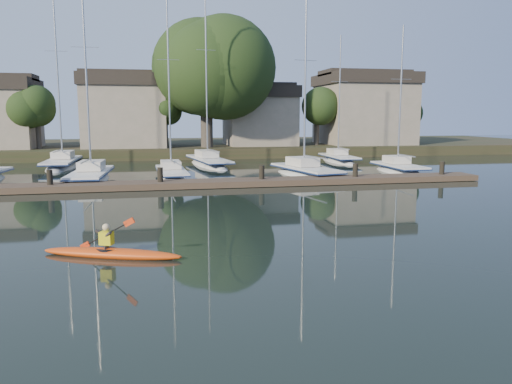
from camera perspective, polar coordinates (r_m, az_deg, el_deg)
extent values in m
plane|color=black|center=(16.01, 0.95, -6.33)|extent=(160.00, 160.00, 0.00)
ellipsoid|color=#C43D0F|center=(15.54, -16.16, -6.78)|extent=(4.29, 2.15, 0.33)
cylinder|color=black|center=(15.58, -16.67, -6.36)|extent=(0.85, 0.85, 0.09)
imported|color=#2A2628|center=(15.49, -16.72, -5.12)|extent=(0.34, 0.41, 0.95)
cube|color=gold|center=(15.49, -16.72, -5.07)|extent=(0.44, 0.39, 0.39)
sphere|color=#DABC88|center=(15.42, -16.78, -3.88)|extent=(0.21, 0.21, 0.21)
cube|color=#4E3A2D|center=(29.55, -5.04, 1.00)|extent=(34.00, 2.00, 0.35)
cylinder|color=black|center=(29.86, -22.45, 0.65)|extent=(0.32, 0.32, 1.80)
cylinder|color=black|center=(29.34, -10.87, 1.02)|extent=(0.32, 0.32, 1.80)
cylinder|color=black|center=(30.03, 0.66, 1.35)|extent=(0.32, 0.32, 1.80)
cylinder|color=black|center=(31.85, 11.26, 1.61)|extent=(0.32, 0.32, 1.80)
cylinder|color=black|center=(34.64, 20.44, 1.79)|extent=(0.32, 0.32, 1.80)
ellipsoid|color=silver|center=(33.78, -18.32, 0.60)|extent=(2.59, 8.94, 1.98)
cube|color=silver|center=(33.67, -18.40, 2.18)|extent=(2.42, 7.35, 0.15)
cube|color=navy|center=(33.68, -18.39, 2.04)|extent=(2.51, 7.53, 0.08)
cube|color=beige|center=(34.15, -18.29, 2.92)|extent=(1.57, 2.54, 0.57)
cylinder|color=#9EA0A5|center=(33.85, -18.85, 12.88)|extent=(0.12, 0.12, 12.49)
cylinder|color=#9EA0A5|center=(32.28, -18.84, 3.38)|extent=(0.24, 3.36, 0.08)
cylinder|color=#9EA0A5|center=(34.00, -18.98, 15.40)|extent=(1.67, 0.11, 0.03)
ellipsoid|color=silver|center=(34.45, -9.61, 1.15)|extent=(2.19, 8.18, 1.71)
cube|color=silver|center=(34.35, -9.65, 2.50)|extent=(2.05, 6.72, 0.13)
cube|color=navy|center=(34.36, -9.65, 2.38)|extent=(2.13, 6.88, 0.07)
cube|color=beige|center=(34.80, -9.72, 3.13)|extent=(1.35, 2.32, 0.50)
cylinder|color=#9EA0A5|center=(34.47, -9.94, 12.35)|extent=(0.11, 0.11, 11.73)
cylinder|color=#9EA0A5|center=(33.07, -9.52, 3.52)|extent=(0.19, 3.09, 0.07)
cylinder|color=#9EA0A5|center=(34.59, -10.00, 14.67)|extent=(1.44, 0.08, 0.03)
ellipsoid|color=silver|center=(34.75, 5.69, 1.21)|extent=(3.82, 8.72, 2.01)
cube|color=silver|center=(34.64, 5.71, 2.77)|extent=(3.42, 7.21, 0.15)
cube|color=navy|center=(34.64, 5.71, 2.63)|extent=(3.54, 7.39, 0.08)
cube|color=beige|center=(35.04, 5.32, 3.48)|extent=(1.91, 2.61, 0.58)
cylinder|color=#9EA0A5|center=(34.75, 5.65, 12.47)|extent=(0.13, 0.13, 11.62)
cylinder|color=#9EA0A5|center=(33.46, 6.77, 3.99)|extent=(0.71, 3.17, 0.08)
cylinder|color=#9EA0A5|center=(34.87, 5.69, 14.76)|extent=(1.66, 0.36, 0.03)
ellipsoid|color=silver|center=(38.31, 15.95, 1.65)|extent=(2.21, 6.98, 1.88)
cube|color=silver|center=(38.22, 16.01, 2.98)|extent=(2.09, 5.73, 0.14)
cube|color=navy|center=(38.22, 16.01, 2.86)|extent=(2.17, 5.87, 0.08)
cube|color=beige|center=(38.56, 15.76, 3.58)|extent=(1.43, 1.97, 0.55)
cylinder|color=#9EA0A5|center=(38.26, 16.19, 10.49)|extent=(0.12, 0.12, 9.92)
cylinder|color=#9EA0A5|center=(37.23, 16.78, 4.03)|extent=(0.13, 2.64, 0.08)
cylinder|color=#9EA0A5|center=(38.32, 16.27, 12.27)|extent=(1.59, 0.06, 0.03)
ellipsoid|color=silver|center=(43.58, -21.22, 2.18)|extent=(2.24, 9.57, 2.02)
cube|color=silver|center=(43.49, -21.29, 3.43)|extent=(2.13, 7.84, 0.15)
cube|color=navy|center=(43.49, -21.28, 3.32)|extent=(2.22, 8.04, 0.09)
cube|color=beige|center=(44.02, -21.19, 4.01)|extent=(1.49, 2.68, 0.58)
cylinder|color=#9EA0A5|center=(43.75, -21.74, 12.57)|extent=(0.13, 0.13, 13.81)
cylinder|color=#9EA0A5|center=(42.01, -21.67, 4.41)|extent=(0.09, 3.63, 0.09)
cylinder|color=#9EA0A5|center=(43.91, -21.87, 14.73)|extent=(1.70, 0.03, 0.03)
ellipsoid|color=silver|center=(42.32, -5.44, 2.58)|extent=(3.53, 10.41, 1.94)
cube|color=silver|center=(42.24, -5.46, 3.82)|extent=(3.18, 8.57, 0.14)
cube|color=navy|center=(42.24, -5.46, 3.71)|extent=(3.29, 8.79, 0.08)
cube|color=beige|center=(42.80, -5.67, 4.39)|extent=(1.81, 3.03, 0.56)
cylinder|color=#9EA0A5|center=(42.53, -5.71, 13.56)|extent=(0.12, 0.12, 14.29)
cylinder|color=#9EA0A5|center=(40.69, -4.94, 4.79)|extent=(0.62, 3.85, 0.08)
cylinder|color=#9EA0A5|center=(42.71, -5.74, 15.85)|extent=(1.62, 0.26, 0.03)
ellipsoid|color=silver|center=(45.93, 9.42, 3.01)|extent=(2.25, 7.75, 1.83)
cube|color=silver|center=(45.85, 9.44, 4.08)|extent=(2.11, 6.36, 0.13)
cube|color=navy|center=(45.86, 9.44, 3.99)|extent=(2.20, 6.52, 0.08)
cube|color=beige|center=(46.26, 9.26, 4.57)|extent=(1.41, 2.19, 0.53)
cylinder|color=#9EA0A5|center=(45.96, 9.52, 10.75)|extent=(0.12, 0.12, 10.57)
cylinder|color=#9EA0A5|center=(44.71, 9.96, 4.94)|extent=(0.17, 2.92, 0.08)
cylinder|color=#9EA0A5|center=(46.02, 9.56, 12.33)|extent=(1.54, 0.08, 0.03)
cube|color=black|center=(59.29, -8.49, 5.11)|extent=(90.00, 24.00, 1.00)
cube|color=gray|center=(53.14, -14.72, 8.29)|extent=(8.00, 8.00, 6.00)
cube|color=black|center=(53.25, -14.88, 12.16)|extent=(8.40, 8.40, 1.20)
cube|color=gray|center=(54.30, 0.36, 8.05)|extent=(7.00, 7.00, 5.00)
cube|color=black|center=(54.35, 0.37, 11.32)|extent=(7.35, 7.35, 1.20)
cube|color=gray|center=(58.01, 12.17, 8.64)|extent=(9.00, 9.00, 6.50)
cube|color=black|center=(58.15, 12.29, 12.44)|extent=(9.45, 9.45, 1.20)
cylinder|color=#463E38|center=(50.38, -5.66, 7.95)|extent=(1.20, 1.20, 5.00)
sphere|color=black|center=(50.56, -5.75, 13.63)|extent=(8.50, 8.50, 8.50)
cylinder|color=#463E38|center=(52.19, -23.62, 6.20)|extent=(0.48, 0.48, 3.00)
sphere|color=black|center=(52.17, -23.79, 8.94)|extent=(3.40, 3.40, 3.40)
cylinder|color=#463E38|center=(50.63, -10.24, 6.62)|extent=(0.38, 0.38, 2.80)
sphere|color=black|center=(50.60, -10.31, 9.11)|extent=(2.72, 2.72, 2.72)
cylinder|color=#463E38|center=(54.46, 6.93, 7.04)|extent=(0.50, 0.50, 3.20)
sphere|color=black|center=(54.45, 6.98, 9.83)|extent=(3.57, 3.57, 3.57)
cylinder|color=#463E38|center=(57.12, 17.02, 6.50)|extent=(0.41, 0.41, 2.60)
sphere|color=black|center=(57.09, 17.12, 8.66)|extent=(2.89, 2.89, 2.89)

